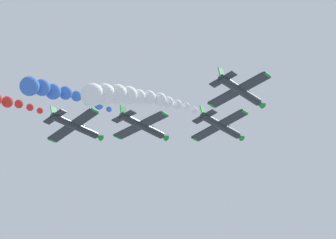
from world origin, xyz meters
The scene contains 6 objects.
airplane_lead centered at (4.68, 6.82, 71.48)m, with size 9.43×10.35×2.99m.
smoke_trail_lead centered at (3.05, -13.32, 69.02)m, with size 4.55×19.51×5.70m.
airplane_left_inner centered at (-4.01, -0.91, 71.21)m, with size 9.53×10.35×2.64m.
smoke_trail_left_inner centered at (-3.19, -19.69, 69.22)m, with size 2.89×16.89×4.64m.
airplane_right_inner centered at (12.80, -0.25, 71.89)m, with size 9.46×10.35×2.90m.
airplane_left_outer centered at (-12.64, -6.29, 71.75)m, with size 9.34×10.35×3.20m.
Camera 1 is at (57.43, -71.71, 28.64)m, focal length 74.70 mm.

